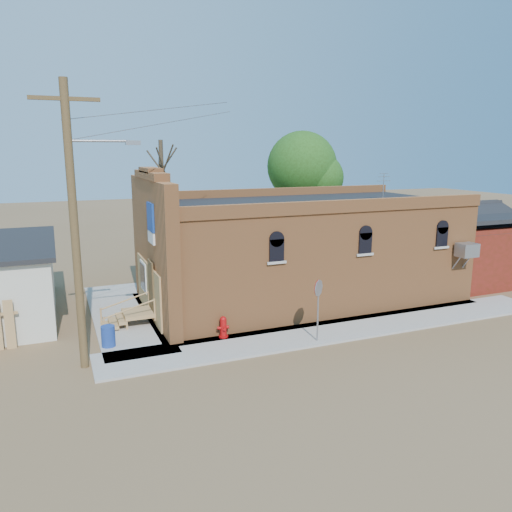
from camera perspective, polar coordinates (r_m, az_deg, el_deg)
name	(u,v)px	position (r m, az deg, el deg)	size (l,w,h in m)	color
ground	(323,344)	(18.66, 7.67, -9.90)	(120.00, 120.00, 0.00)	brown
sidewalk_south	(345,329)	(20.10, 10.13, -8.23)	(19.00, 2.20, 0.08)	#9E9991
sidewalk_west	(124,315)	(22.19, -14.84, -6.50)	(2.60, 10.00, 0.08)	#9E9991
brick_bar	(296,250)	(23.40, 4.64, 0.64)	(16.40, 7.97, 6.30)	#B86B38
red_shed	(459,238)	(29.17, 22.20, 1.90)	(5.40, 6.40, 4.30)	#4E1C0D
utility_pole	(76,222)	(16.31, -19.90, 3.70)	(3.12, 0.26, 9.00)	#47351C
tree_bare_near	(162,168)	(28.56, -10.74, 9.84)	(2.80, 2.80, 7.65)	#4A3E2A
tree_leafy	(302,167)	(32.08, 5.26, 10.15)	(4.40, 4.40, 8.15)	#4A3E2A
fire_hydrant	(223,327)	(18.78, -3.76, -8.10)	(0.48, 0.47, 0.82)	#9E090A
stop_sign	(318,294)	(18.13, 7.14, -4.33)	(0.52, 0.44, 2.32)	gray
trash_barrel	(108,336)	(18.69, -16.54, -8.78)	(0.49, 0.49, 0.75)	navy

